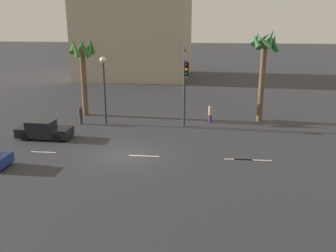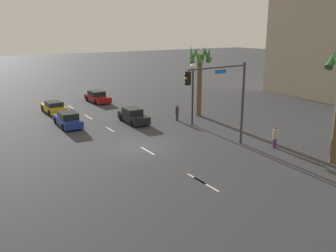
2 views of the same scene
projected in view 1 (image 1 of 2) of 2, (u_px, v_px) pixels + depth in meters
ground_plane at (127, 155)px, 26.09m from camera, size 220.00×220.00×0.00m
lane_stripe_2 at (43, 152)px, 26.69m from camera, size 1.85×0.14×0.01m
lane_stripe_3 at (144, 156)px, 25.97m from camera, size 2.13×0.14×0.01m
lane_stripe_4 at (253, 160)px, 25.24m from camera, size 2.49×0.14×0.01m
lane_stripe_5 at (238, 159)px, 25.34m from camera, size 1.93×0.14×0.01m
car_0 at (44, 130)px, 29.54m from camera, size 4.32×1.93×1.44m
traffic_signal at (185, 79)px, 29.69m from camera, size 0.74×6.10×6.66m
streetlamp at (104, 77)px, 32.48m from camera, size 0.56×0.56×5.98m
pedestrian_0 at (210, 113)px, 33.84m from camera, size 0.49×0.49×1.71m
pedestrian_1 at (81, 115)px, 33.31m from camera, size 0.43×0.43×1.65m
palm_tree_0 at (264, 55)px, 32.90m from camera, size 2.63×2.51×8.33m
palm_tree_1 at (83, 60)px, 35.10m from camera, size 2.44×2.78×7.56m
building_0 at (134, 2)px, 56.37m from camera, size 16.86×13.97×22.64m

